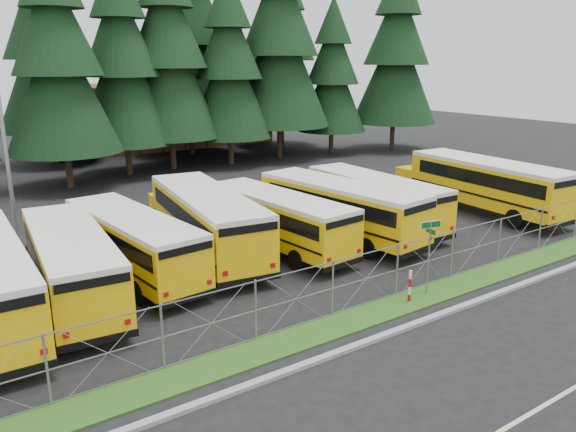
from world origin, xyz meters
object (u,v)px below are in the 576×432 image
object	(u,v)px
bus_4	(274,221)
bus_6	(370,201)
bus_3	(205,223)
bus_east	(482,186)
striped_bollard	(410,287)
light_standard	(2,123)
bus_1	(70,265)
street_sign	(430,242)
bus_5	(335,210)
bus_2	(130,244)

from	to	relation	value
bus_4	bus_6	bearing A→B (deg)	-3.78
bus_3	bus_4	xyz separation A→B (m)	(2.93, -1.06, -0.15)
bus_east	striped_bollard	bearing A→B (deg)	-148.74
bus_3	light_standard	size ratio (longest dim) A/B	1.08
bus_1	light_standard	world-z (taller)	light_standard
bus_east	street_sign	size ratio (longest dim) A/B	4.02
striped_bollard	light_standard	distance (m)	19.81
bus_5	bus_east	xyz separation A→B (m)	(9.94, -0.91, 0.10)
bus_5	bus_4	bearing A→B (deg)	166.71
bus_1	bus_4	world-z (taller)	bus_1
bus_3	bus_4	size ratio (longest dim) A/B	1.12
bus_3	bus_6	distance (m)	9.02
bus_2	bus_6	bearing A→B (deg)	-6.81
bus_1	bus_2	xyz separation A→B (m)	(2.56, 1.17, -0.03)
bus_2	bus_6	world-z (taller)	bus_6
bus_3	bus_4	bearing A→B (deg)	-12.00
bus_5	bus_6	distance (m)	2.80
bus_1	light_standard	distance (m)	10.18
bus_5	bus_east	distance (m)	9.98
street_sign	striped_bollard	xyz separation A→B (m)	(-1.04, -0.13, -1.43)
striped_bollard	light_standard	size ratio (longest dim) A/B	0.12
bus_3	street_sign	world-z (taller)	bus_3
bus_3	bus_1	bearing A→B (deg)	-156.01
bus_1	bus_4	distance (m)	9.12
bus_east	street_sign	distance (m)	13.15
bus_3	light_standard	world-z (taller)	light_standard
bus_3	striped_bollard	size ratio (longest dim) A/B	9.13
bus_1	bus_2	world-z (taller)	bus_1
bus_5	bus_east	bearing A→B (deg)	-12.69
bus_east	street_sign	xyz separation A→B (m)	(-11.49, -6.37, 0.55)
bus_1	bus_east	size ratio (longest dim) A/B	0.89
bus_2	bus_6	xyz separation A→B (m)	(12.58, -0.31, 0.04)
street_sign	bus_3	bearing A→B (deg)	118.28
bus_6	bus_3	bearing A→B (deg)	175.28
bus_east	bus_4	bearing A→B (deg)	178.42
bus_2	bus_4	xyz separation A→B (m)	(6.53, -0.45, 0.00)
striped_bollard	street_sign	bearing A→B (deg)	7.37
bus_6	striped_bollard	world-z (taller)	bus_6
bus_east	striped_bollard	xyz separation A→B (m)	(-12.53, -6.50, -0.88)
bus_3	bus_4	world-z (taller)	bus_3
bus_3	bus_east	xyz separation A→B (m)	(16.16, -2.31, 0.04)
bus_2	bus_5	world-z (taller)	bus_5
bus_6	bus_east	size ratio (longest dim) A/B	0.89
bus_6	bus_east	world-z (taller)	bus_east
street_sign	light_standard	size ratio (longest dim) A/B	0.28
bus_6	bus_5	bearing A→B (deg)	-168.97
bus_2	light_standard	size ratio (longest dim) A/B	0.97
bus_east	bus_6	bearing A→B (deg)	172.83
bus_6	bus_2	bearing A→B (deg)	179.71
bus_5	light_standard	distance (m)	16.05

